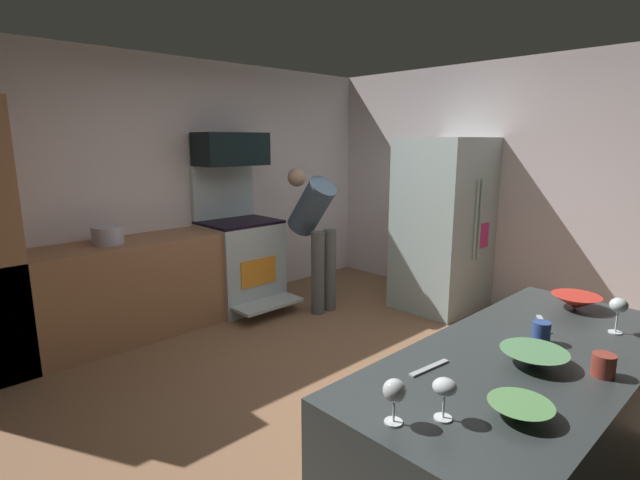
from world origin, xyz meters
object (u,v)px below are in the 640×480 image
(microwave, at_px, (231,149))
(stock_pot, at_px, (108,235))
(wine_glass_near, at_px, (619,307))
(wine_glass_extra, at_px, (394,392))
(mug_tea, at_px, (603,365))
(oven_range, at_px, (240,261))
(mug_coffee, at_px, (541,332))
(mixing_bowl_large, at_px, (534,357))
(person_cook, at_px, (315,227))
(mixing_bowl_small, at_px, (576,302))
(wine_glass_far, at_px, (445,389))
(refrigerator, at_px, (443,224))
(mixing_bowl_prep, at_px, (520,410))

(microwave, xyz_separation_m, stock_pot, (-1.36, -0.08, -0.72))
(wine_glass_near, relative_size, wine_glass_extra, 1.14)
(wine_glass_near, xyz_separation_m, mug_tea, (-0.51, -0.09, -0.09))
(oven_range, height_order, mug_coffee, oven_range)
(mixing_bowl_large, bearing_deg, microwave, 74.82)
(person_cook, bearing_deg, stock_pot, 161.71)
(mug_coffee, bearing_deg, stock_pot, 100.03)
(mixing_bowl_large, xyz_separation_m, stock_pot, (-0.38, 3.53, 0.05))
(mixing_bowl_large, bearing_deg, mixing_bowl_small, 8.09)
(mixing_bowl_small, relative_size, mug_coffee, 2.56)
(wine_glass_near, distance_m, mug_coffee, 0.43)
(oven_range, bearing_deg, mug_coffee, -102.16)
(microwave, xyz_separation_m, person_cook, (0.53, -0.71, -0.81))
(oven_range, xyz_separation_m, mixing_bowl_large, (-0.98, -3.52, 0.42))
(microwave, xyz_separation_m, mug_coffee, (-0.74, -3.55, -0.75))
(person_cook, xyz_separation_m, stock_pot, (-1.89, 0.63, 0.09))
(mixing_bowl_small, height_order, wine_glass_far, wine_glass_far)
(wine_glass_far, bearing_deg, person_cook, 53.58)
(refrigerator, relative_size, wine_glass_far, 12.77)
(wine_glass_far, bearing_deg, wine_glass_near, -8.22)
(person_cook, bearing_deg, refrigerator, -40.17)
(mixing_bowl_large, height_order, mixing_bowl_small, mixing_bowl_small)
(person_cook, relative_size, mug_tea, 16.91)
(oven_range, distance_m, mixing_bowl_small, 3.44)
(mixing_bowl_large, xyz_separation_m, mug_tea, (0.10, -0.23, 0.01))
(refrigerator, relative_size, stock_pot, 6.86)
(microwave, bearing_deg, mixing_bowl_small, -92.60)
(microwave, height_order, wine_glass_far, microwave)
(person_cook, xyz_separation_m, mixing_bowl_prep, (-1.92, -3.04, 0.03))
(oven_range, xyz_separation_m, mixing_bowl_small, (-0.16, -3.41, 0.43))
(mixing_bowl_large, distance_m, wine_glass_extra, 0.75)
(wine_glass_far, bearing_deg, mug_coffee, 1.73)
(wine_glass_near, distance_m, wine_glass_extra, 1.37)
(mug_coffee, bearing_deg, microwave, 78.15)
(person_cook, height_order, mixing_bowl_small, person_cook)
(oven_range, xyz_separation_m, refrigerator, (1.58, -1.50, 0.40))
(person_cook, relative_size, mug_coffee, 15.34)
(oven_range, xyz_separation_m, wine_glass_far, (-1.58, -3.48, 0.50))
(wine_glass_far, bearing_deg, refrigerator, 32.02)
(wine_glass_near, distance_m, stock_pot, 3.80)
(mixing_bowl_large, distance_m, mug_coffee, 0.25)
(oven_range, relative_size, stock_pot, 5.76)
(refrigerator, xyz_separation_m, person_cook, (-1.05, 0.89, -0.02))
(refrigerator, height_order, wine_glass_far, refrigerator)
(oven_range, bearing_deg, stock_pot, 179.50)
(mixing_bowl_prep, relative_size, wine_glass_near, 1.23)
(person_cook, distance_m, stock_pot, 1.99)
(refrigerator, height_order, mixing_bowl_prep, refrigerator)
(wine_glass_near, xyz_separation_m, mug_coffee, (-0.37, 0.20, -0.08))
(refrigerator, relative_size, mixing_bowl_large, 6.87)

